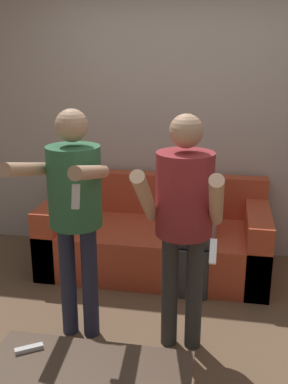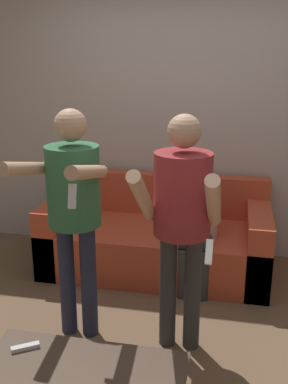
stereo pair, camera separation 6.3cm
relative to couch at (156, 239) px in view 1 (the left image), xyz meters
name	(u,v)px [view 1 (the left image)]	position (x,y,z in m)	size (l,w,h in m)	color
ground_plane	(154,341)	(0.17, -1.13, -0.28)	(14.00, 14.00, 0.00)	brown
wall_back	(182,115)	(0.17, 0.49, 1.07)	(6.40, 0.06, 2.70)	beige
couch	(156,239)	(0.00, 0.00, 0.00)	(1.99, 0.93, 0.81)	#C64C2D
person_standing_left	(74,200)	(-0.35, -1.14, 0.73)	(0.47, 0.73, 1.59)	#282D47
person_standing_right	(184,209)	(0.36, -1.14, 0.71)	(0.48, 0.72, 1.57)	#383838
person_seated	(197,214)	(0.38, -0.22, 0.35)	(0.33, 0.54, 1.15)	#383838
coffee_table	(83,383)	(-0.04, -2.01, 0.07)	(1.06, 0.60, 0.39)	brown
remote_far	(29,349)	(-0.39, -1.87, 0.12)	(0.15, 0.11, 0.02)	white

